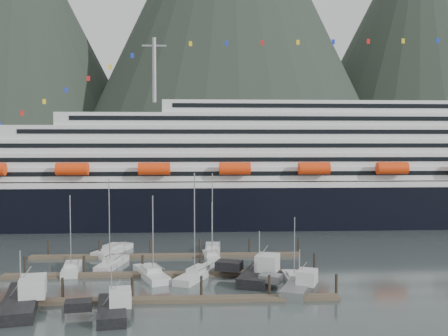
{
  "coord_description": "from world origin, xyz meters",
  "views": [
    {
      "loc": [
        0.41,
        -76.88,
        20.78
      ],
      "look_at": [
        5.62,
        22.0,
        15.59
      ],
      "focal_mm": 42.0,
      "sensor_mm": 36.0,
      "label": 1
    }
  ],
  "objects": [
    {
      "name": "sailboat_a",
      "position": [
        -19.41,
        6.19,
        0.42
      ],
      "size": [
        3.79,
        9.2,
        12.71
      ],
      "rotation": [
        0.0,
        0.0,
        1.71
      ],
      "color": "silver",
      "rests_on": "ground"
    },
    {
      "name": "cruise_ship",
      "position": [
        30.03,
        54.94,
        12.04
      ],
      "size": [
        210.0,
        30.4,
        50.3
      ],
      "color": "black",
      "rests_on": "ground"
    },
    {
      "name": "trawler_a",
      "position": [
        -21.63,
        -11.51,
        0.98
      ],
      "size": [
        10.95,
        14.83,
        7.91
      ],
      "rotation": [
        0.0,
        0.0,
        1.79
      ],
      "color": "black",
      "rests_on": "ground"
    },
    {
      "name": "sailboat_g",
      "position": [
        3.34,
        19.15,
        0.44
      ],
      "size": [
        3.33,
        11.21,
        15.33
      ],
      "rotation": [
        0.0,
        0.0,
        1.52
      ],
      "color": "silver",
      "rests_on": "ground"
    },
    {
      "name": "sailboat_d",
      "position": [
        0.59,
        1.74,
        0.44
      ],
      "size": [
        7.49,
        11.64,
        16.49
      ],
      "rotation": [
        0.0,
        0.0,
        1.12
      ],
      "color": "silver",
      "rests_on": "ground"
    },
    {
      "name": "dock_mid",
      "position": [
        -4.93,
        3.05,
        0.31
      ],
      "size": [
        48.18,
        2.28,
        3.2
      ],
      "color": "#45392C",
      "rests_on": "ground"
    },
    {
      "name": "sailboat_f",
      "position": [
        2.98,
        13.94,
        0.39
      ],
      "size": [
        3.14,
        8.36,
        10.54
      ],
      "rotation": [
        0.0,
        0.0,
        1.67
      ],
      "color": "silver",
      "rests_on": "ground"
    },
    {
      "name": "sailboat_e",
      "position": [
        -15.15,
        19.99,
        0.43
      ],
      "size": [
        6.55,
        10.82,
        14.38
      ],
      "rotation": [
        0.0,
        0.0,
        1.18
      ],
      "color": "silver",
      "rests_on": "ground"
    },
    {
      "name": "ground",
      "position": [
        0.0,
        0.0,
        0.0
      ],
      "size": [
        1600.0,
        1600.0,
        0.0
      ],
      "primitive_type": "plane",
      "color": "#465352",
      "rests_on": "ground"
    },
    {
      "name": "sailboat_c",
      "position": [
        -6.52,
        2.09,
        0.43
      ],
      "size": [
        6.58,
        10.94,
        13.12
      ],
      "rotation": [
        0.0,
        0.0,
        1.94
      ],
      "color": "silver",
      "rests_on": "ground"
    },
    {
      "name": "trawler_b",
      "position": [
        -9.83,
        -15.02,
        0.85
      ],
      "size": [
        7.97,
        10.44,
        6.5
      ],
      "rotation": [
        0.0,
        0.0,
        1.73
      ],
      "color": "black",
      "rests_on": "ground"
    },
    {
      "name": "dock_near",
      "position": [
        -4.93,
        -9.95,
        0.31
      ],
      "size": [
        48.18,
        2.28,
        3.2
      ],
      "color": "#45392C",
      "rests_on": "ground"
    },
    {
      "name": "mountains",
      "position": [
        52.48,
        588.54,
        163.4
      ],
      "size": [
        870.0,
        440.0,
        420.0
      ],
      "color": "black",
      "rests_on": "ground"
    },
    {
      "name": "trawler_e",
      "position": [
        9.61,
        0.15,
        0.99
      ],
      "size": [
        10.64,
        12.98,
        8.06
      ],
      "rotation": [
        0.0,
        0.0,
        1.23
      ],
      "color": "black",
      "rests_on": "ground"
    },
    {
      "name": "dock_far",
      "position": [
        -4.93,
        16.05,
        0.31
      ],
      "size": [
        48.18,
        2.28,
        3.2
      ],
      "color": "#45392C",
      "rests_on": "ground"
    },
    {
      "name": "trawler_d",
      "position": [
        14.42,
        -6.23,
        0.84
      ],
      "size": [
        9.17,
        11.12,
        6.34
      ],
      "rotation": [
        0.0,
        0.0,
        1.17
      ],
      "color": "gray",
      "rests_on": "ground"
    },
    {
      "name": "sailboat_b",
      "position": [
        -13.58,
        9.46,
        0.41
      ],
      "size": [
        4.53,
        10.21,
        12.77
      ],
      "rotation": [
        0.0,
        0.0,
        1.37
      ],
      "color": "silver",
      "rests_on": "ground"
    },
    {
      "name": "sailboat_h",
      "position": [
        14.61,
        -1.36,
        0.38
      ],
      "size": [
        2.31,
        7.84,
        10.04
      ],
      "rotation": [
        0.0,
        0.0,
        1.58
      ],
      "color": "silver",
      "rests_on": "ground"
    }
  ]
}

